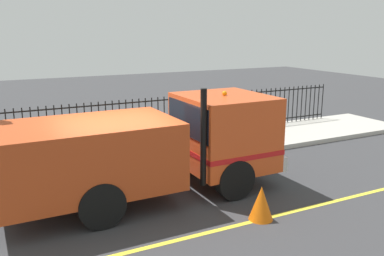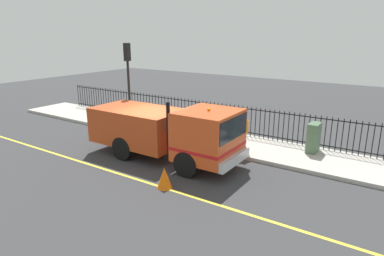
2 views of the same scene
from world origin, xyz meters
name	(u,v)px [view 2 (image 2 of 2)]	position (x,y,z in m)	size (l,w,h in m)	color
ground_plane	(152,156)	(0.00, 0.00, 0.00)	(53.17, 53.17, 0.00)	#38383A
sidewalk_slab	(193,136)	(3.15, 0.00, 0.08)	(2.87, 24.17, 0.16)	#B7B2A8
lane_marking	(115,172)	(-2.14, 0.00, 0.00)	(0.12, 21.75, 0.01)	yellow
work_truck	(171,130)	(0.03, -1.00, 1.30)	(2.32, 6.57, 2.65)	#D84C1E
worker_standing	(241,128)	(2.12, -3.08, 1.19)	(0.50, 0.47, 1.68)	orange
iron_fence	(206,115)	(4.40, 0.00, 0.89)	(0.04, 20.58, 1.46)	black
traffic_light_near	(128,70)	(1.88, 2.99, 3.25)	(0.32, 0.23, 4.38)	black
utility_cabinet	(314,138)	(3.82, -5.61, 0.78)	(0.75, 0.42, 1.24)	#4C6B4C
traffic_cone	(164,178)	(-2.12, -2.35, 0.36)	(0.51, 0.51, 0.73)	orange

